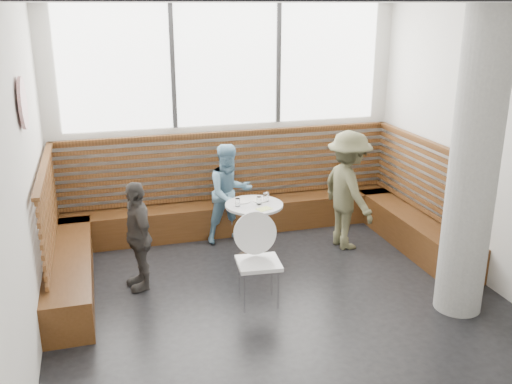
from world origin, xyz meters
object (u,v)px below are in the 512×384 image
object	(u,v)px
adult_man	(348,190)
child_back	(230,194)
child_left	(138,235)
concrete_column	(474,168)
cafe_table	(254,220)
cafe_chair	(256,252)

from	to	relation	value
adult_man	child_back	size ratio (longest dim) A/B	1.16
child_left	concrete_column	bearing A→B (deg)	55.44
cafe_table	child_left	size ratio (longest dim) A/B	0.59
cafe_table	adult_man	bearing A→B (deg)	2.54
child_back	child_left	distance (m)	1.71
adult_man	cafe_table	bearing A→B (deg)	85.95
concrete_column	child_back	xyz separation A→B (m)	(-1.97, 2.51, -0.90)
cafe_chair	concrete_column	bearing A→B (deg)	-15.02
cafe_table	child_left	distance (m)	1.55
adult_man	child_back	distance (m)	1.62
adult_man	child_back	bearing A→B (deg)	60.56
cafe_table	child_back	world-z (taller)	child_back
concrete_column	child_left	bearing A→B (deg)	156.16
cafe_chair	adult_man	xyz separation A→B (m)	(1.60, 1.13, 0.21)
concrete_column	child_back	size ratio (longest dim) A/B	2.29
concrete_column	cafe_chair	distance (m)	2.44
concrete_column	cafe_table	world-z (taller)	concrete_column
concrete_column	cafe_chair	xyz separation A→B (m)	(-2.09, 0.76, -1.00)
cafe_chair	child_left	distance (m)	1.41
cafe_table	cafe_chair	distance (m)	1.11
child_back	cafe_table	bearing A→B (deg)	-91.38
adult_man	child_back	xyz separation A→B (m)	(-1.49, 0.63, -0.11)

